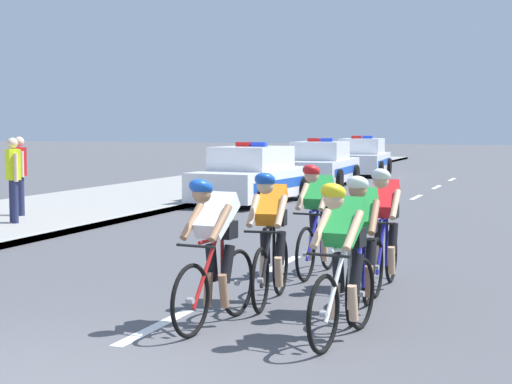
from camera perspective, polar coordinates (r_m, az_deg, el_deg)
The scene contains 14 objects.
sidewalk_slab at distance 22.25m, azimuth -9.66°, elevation -0.53°, with size 4.94×60.00×0.12m, color gray.
kerb_edge at distance 21.16m, azimuth -4.04°, elevation -0.73°, with size 0.16×60.00×0.13m, color #9E9E99.
lane_markings_centre at distance 17.96m, azimuth 7.83°, elevation -1.93°, with size 0.14×29.60×0.01m.
cyclist_lead at distance 8.41m, azimuth -2.89°, elevation -4.02°, with size 0.45×1.72×1.56m.
cyclist_second at distance 7.89m, azimuth 6.00°, elevation -4.63°, with size 0.45×1.72×1.56m.
cyclist_third at distance 9.47m, azimuth 1.00°, elevation -3.04°, with size 0.45×1.72×1.56m.
cyclist_fourth at distance 8.96m, azimuth 7.22°, elevation -3.52°, with size 0.44×1.72×1.56m.
cyclist_fifth at distance 11.28m, azimuth 4.24°, elevation -1.81°, with size 0.43×1.72×1.56m.
cyclist_sixth at distance 10.39m, azimuth 8.80°, elevation -2.40°, with size 0.42×1.72×1.56m.
police_car_nearest at distance 21.61m, azimuth -0.22°, elevation 1.03°, with size 2.25×4.52×1.59m.
police_car_second at distance 27.75m, azimuth 4.47°, elevation 1.83°, with size 2.14×4.47×1.59m.
police_car_third at distance 33.63m, azimuth 7.31°, elevation 2.30°, with size 2.26×4.53×1.59m.
spectator_closest at distance 16.94m, azimuth -16.34°, elevation 1.20°, with size 0.45×0.40×1.68m.
spectator_back at distance 18.30m, azimuth -15.92°, elevation 1.45°, with size 0.44×0.40×1.68m.
Camera 1 is at (3.84, -5.19, 2.06)m, focal length 58.23 mm.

